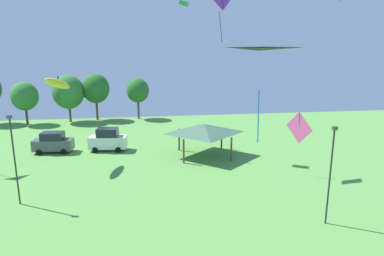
% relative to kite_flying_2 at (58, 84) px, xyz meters
% --- Properties ---
extents(kite_flying_2, '(2.31, 3.72, 2.52)m').
position_rel_kite_flying_2_xyz_m(kite_flying_2, '(0.00, 0.00, 0.00)').
color(kite_flying_2, yellow).
extents(kite_flying_5, '(2.47, 1.93, 3.12)m').
position_rel_kite_flying_2_xyz_m(kite_flying_5, '(13.21, -20.57, 2.47)').
color(kite_flying_5, black).
extents(kite_flying_11, '(0.77, 1.70, 1.84)m').
position_rel_kite_flying_2_xyz_m(kite_flying_11, '(16.89, -17.32, -0.92)').
color(kite_flying_11, '#E54C93').
extents(parked_car_leftmost, '(4.46, 2.20, 2.38)m').
position_rel_kite_flying_2_xyz_m(parked_car_leftmost, '(-2.12, 4.29, -7.10)').
color(parked_car_leftmost, '#4C5156').
rests_on(parked_car_leftmost, ground).
extents(parked_car_second_from_left, '(4.42, 2.31, 2.66)m').
position_rel_kite_flying_2_xyz_m(parked_car_second_from_left, '(3.99, 4.19, -6.98)').
color(parked_car_second_from_left, silver).
rests_on(parked_car_second_from_left, ground).
extents(park_pavilion, '(6.53, 5.86, 3.60)m').
position_rel_kite_flying_2_xyz_m(park_pavilion, '(14.69, 0.77, -5.19)').
color(park_pavilion, brown).
rests_on(park_pavilion, ground).
extents(light_post_0, '(0.36, 0.20, 6.98)m').
position_rel_kite_flying_2_xyz_m(light_post_0, '(-1.41, -9.15, -4.37)').
color(light_post_0, '#2D2D33').
rests_on(light_post_0, ground).
extents(light_post_1, '(0.36, 0.20, 6.83)m').
position_rel_kite_flying_2_xyz_m(light_post_1, '(20.33, -15.22, -4.45)').
color(light_post_1, '#2D2D33').
rests_on(light_post_1, ground).
extents(treeline_tree_1, '(4.01, 4.01, 6.62)m').
position_rel_kite_flying_2_xyz_m(treeline_tree_1, '(-9.80, 20.09, -3.87)').
color(treeline_tree_1, brown).
rests_on(treeline_tree_1, ground).
extents(treeline_tree_2, '(4.88, 4.88, 7.53)m').
position_rel_kite_flying_2_xyz_m(treeline_tree_2, '(-3.50, 20.96, -3.44)').
color(treeline_tree_2, brown).
rests_on(treeline_tree_2, ground).
extents(treeline_tree_3, '(4.39, 4.39, 7.62)m').
position_rel_kite_flying_2_xyz_m(treeline_tree_3, '(0.57, 22.07, -3.08)').
color(treeline_tree_3, brown).
rests_on(treeline_tree_3, ground).
extents(treeline_tree_4, '(3.68, 3.68, 6.80)m').
position_rel_kite_flying_2_xyz_m(treeline_tree_4, '(7.32, 22.05, -3.52)').
color(treeline_tree_4, brown).
rests_on(treeline_tree_4, ground).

